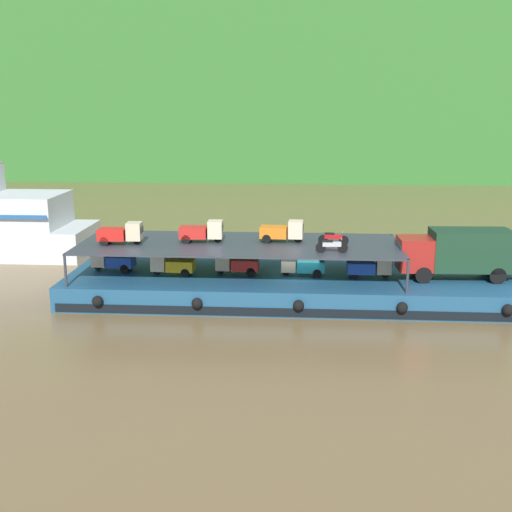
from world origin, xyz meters
The scene contains 15 objects.
ground_plane centered at (0.00, 0.00, 0.00)m, with size 400.00×400.00×0.00m, color brown.
hillside_far_bank centered at (0.00, 73.14, 17.42)m, with size 135.17×32.88×30.93m.
cargo_barge centered at (0.00, -0.03, 0.75)m, with size 29.32×8.64×1.50m.
covered_lorry centered at (9.68, -0.24, 3.19)m, with size 7.92×2.54×3.10m.
cargo_rack centered at (-3.80, 0.00, 3.44)m, with size 20.12×7.32×2.00m.
mini_truck_lower_stern centered at (-12.09, 0.35, 2.19)m, with size 2.79×1.30×1.38m.
mini_truck_lower_aft centered at (-8.03, -0.46, 2.19)m, with size 2.79×1.28×1.38m.
mini_truck_lower_mid centered at (-3.99, 0.05, 2.19)m, with size 2.75×1.22×1.38m.
mini_truck_lower_fore centered at (0.17, -0.05, 2.19)m, with size 2.75×1.22×1.38m.
mini_truck_lower_bow centered at (4.40, -0.19, 2.19)m, with size 2.74×1.20×1.38m.
mini_truck_upper_stern centered at (-11.13, -0.70, 4.19)m, with size 2.77×1.25×1.38m.
mini_truck_upper_mid centered at (-6.17, 0.24, 4.19)m, with size 2.77×1.25×1.38m.
mini_truck_upper_fore centered at (-1.09, 0.64, 4.19)m, with size 2.79×1.29×1.38m.
motorcycle_upper_port centered at (1.88, -2.20, 3.93)m, with size 1.90×0.55×0.87m.
motorcycle_upper_centre centered at (2.08, 0.00, 3.93)m, with size 1.90×0.55×0.87m.
Camera 1 is at (0.01, -40.00, 12.32)m, focal length 45.85 mm.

